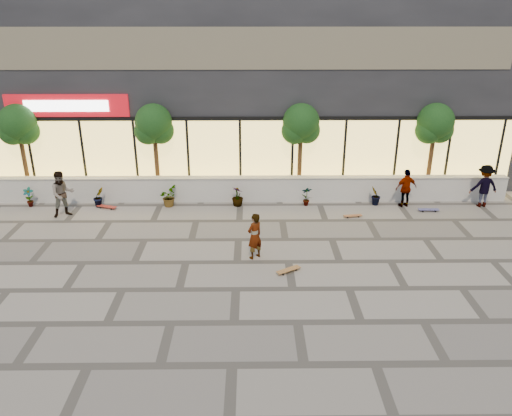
{
  "coord_description": "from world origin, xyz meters",
  "views": [
    {
      "loc": [
        0.45,
        -12.38,
        7.58
      ],
      "look_at": [
        0.61,
        3.0,
        1.3
      ],
      "focal_mm": 35.0,
      "sensor_mm": 36.0,
      "label": 1
    }
  ],
  "objects_px": {
    "tree_midwest": "(154,127)",
    "skater_left": "(63,194)",
    "tree_east": "(435,126)",
    "skater_right_far": "(484,186)",
    "skateboard_center": "(288,270)",
    "skateboard_left": "(107,207)",
    "skateboard_right_far": "(429,210)",
    "skateboard_right_near": "(353,216)",
    "tree_mideast": "(301,126)",
    "tree_west": "(18,127)",
    "skater_right_near": "(406,188)",
    "skater_center": "(255,236)"
  },
  "relations": [
    {
      "from": "skateboard_right_near",
      "to": "skateboard_right_far",
      "type": "xyz_separation_m",
      "value": [
        3.12,
        0.55,
        0.01
      ]
    },
    {
      "from": "tree_west",
      "to": "skater_center",
      "type": "distance_m",
      "value": 11.38
    },
    {
      "from": "tree_west",
      "to": "tree_mideast",
      "type": "bearing_deg",
      "value": 0.0
    },
    {
      "from": "tree_west",
      "to": "skateboard_left",
      "type": "xyz_separation_m",
      "value": [
        3.66,
        -1.5,
        -2.9
      ]
    },
    {
      "from": "skater_left",
      "to": "skateboard_left",
      "type": "xyz_separation_m",
      "value": [
        1.39,
        0.73,
        -0.82
      ]
    },
    {
      "from": "skateboard_right_near",
      "to": "skateboard_right_far",
      "type": "bearing_deg",
      "value": 1.74
    },
    {
      "from": "skater_left",
      "to": "skater_right_far",
      "type": "distance_m",
      "value": 16.54
    },
    {
      "from": "tree_east",
      "to": "skateboard_center",
      "type": "bearing_deg",
      "value": -133.67
    },
    {
      "from": "skater_center",
      "to": "skater_right_near",
      "type": "bearing_deg",
      "value": 174.72
    },
    {
      "from": "skateboard_center",
      "to": "skateboard_left",
      "type": "height_order",
      "value": "skateboard_left"
    },
    {
      "from": "skateboard_center",
      "to": "skater_left",
      "type": "bearing_deg",
      "value": 119.77
    },
    {
      "from": "tree_mideast",
      "to": "tree_west",
      "type": "bearing_deg",
      "value": 180.0
    },
    {
      "from": "tree_east",
      "to": "tree_midwest",
      "type": "bearing_deg",
      "value": 180.0
    },
    {
      "from": "tree_midwest",
      "to": "skateboard_right_far",
      "type": "relative_size",
      "value": 4.82
    },
    {
      "from": "tree_west",
      "to": "skateboard_center",
      "type": "distance_m",
      "value": 12.87
    },
    {
      "from": "tree_mideast",
      "to": "tree_east",
      "type": "relative_size",
      "value": 1.0
    },
    {
      "from": "tree_midwest",
      "to": "skater_left",
      "type": "xyz_separation_m",
      "value": [
        -3.24,
        -2.23,
        -2.09
      ]
    },
    {
      "from": "tree_west",
      "to": "tree_east",
      "type": "xyz_separation_m",
      "value": [
        17.0,
        0.0,
        0.0
      ]
    },
    {
      "from": "tree_mideast",
      "to": "skater_right_near",
      "type": "bearing_deg",
      "value": -18.62
    },
    {
      "from": "tree_west",
      "to": "skater_left",
      "type": "xyz_separation_m",
      "value": [
        2.26,
        -2.23,
        -2.09
      ]
    },
    {
      "from": "tree_midwest",
      "to": "tree_east",
      "type": "relative_size",
      "value": 1.0
    },
    {
      "from": "skater_right_far",
      "to": "tree_mideast",
      "type": "bearing_deg",
      "value": -15.3
    },
    {
      "from": "skateboard_left",
      "to": "skateboard_right_far",
      "type": "bearing_deg",
      "value": 16.71
    },
    {
      "from": "tree_west",
      "to": "skater_right_near",
      "type": "height_order",
      "value": "tree_west"
    },
    {
      "from": "skateboard_right_far",
      "to": "tree_mideast",
      "type": "bearing_deg",
      "value": 159.28
    },
    {
      "from": "skater_left",
      "to": "tree_midwest",
      "type": "bearing_deg",
      "value": 5.49
    },
    {
      "from": "skater_left",
      "to": "skateboard_center",
      "type": "height_order",
      "value": "skater_left"
    },
    {
      "from": "tree_west",
      "to": "skater_center",
      "type": "bearing_deg",
      "value": -31.08
    },
    {
      "from": "skater_center",
      "to": "skateboard_left",
      "type": "distance_m",
      "value": 7.31
    },
    {
      "from": "tree_mideast",
      "to": "skateboard_right_near",
      "type": "distance_m",
      "value": 4.27
    },
    {
      "from": "tree_mideast",
      "to": "skateboard_right_near",
      "type": "relative_size",
      "value": 5.32
    },
    {
      "from": "tree_east",
      "to": "skater_right_far",
      "type": "height_order",
      "value": "tree_east"
    },
    {
      "from": "tree_mideast",
      "to": "skater_right_near",
      "type": "height_order",
      "value": "tree_mideast"
    },
    {
      "from": "tree_midwest",
      "to": "skater_left",
      "type": "relative_size",
      "value": 2.18
    },
    {
      "from": "tree_mideast",
      "to": "skateboard_right_far",
      "type": "bearing_deg",
      "value": -21.45
    },
    {
      "from": "tree_east",
      "to": "skater_right_far",
      "type": "bearing_deg",
      "value": -38.16
    },
    {
      "from": "tree_west",
      "to": "skater_left",
      "type": "distance_m",
      "value": 3.8
    },
    {
      "from": "tree_midwest",
      "to": "skateboard_left",
      "type": "bearing_deg",
      "value": -140.89
    },
    {
      "from": "skater_left",
      "to": "skateboard_right_far",
      "type": "bearing_deg",
      "value": -27.95
    },
    {
      "from": "skateboard_center",
      "to": "skateboard_left",
      "type": "distance_m",
      "value": 8.68
    },
    {
      "from": "skateboard_center",
      "to": "skateboard_left",
      "type": "xyz_separation_m",
      "value": [
        -6.93,
        5.22,
        0.0
      ]
    },
    {
      "from": "skater_left",
      "to": "skater_right_near",
      "type": "distance_m",
      "value": 13.42
    },
    {
      "from": "tree_midwest",
      "to": "tree_east",
      "type": "height_order",
      "value": "same"
    },
    {
      "from": "tree_east",
      "to": "skateboard_left",
      "type": "bearing_deg",
      "value": -173.59
    },
    {
      "from": "skateboard_right_far",
      "to": "skateboard_right_near",
      "type": "bearing_deg",
      "value": -169.28
    },
    {
      "from": "skater_left",
      "to": "skateboard_right_near",
      "type": "height_order",
      "value": "skater_left"
    },
    {
      "from": "tree_west",
      "to": "tree_midwest",
      "type": "xyz_separation_m",
      "value": [
        5.5,
        0.0,
        0.0
      ]
    },
    {
      "from": "skater_center",
      "to": "skater_right_far",
      "type": "distance_m",
      "value": 10.2
    },
    {
      "from": "skater_left",
      "to": "skateboard_right_far",
      "type": "height_order",
      "value": "skater_left"
    },
    {
      "from": "skateboard_center",
      "to": "skateboard_right_near",
      "type": "distance_m",
      "value": 5.05
    }
  ]
}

